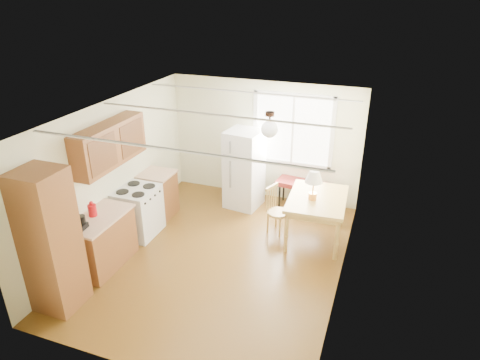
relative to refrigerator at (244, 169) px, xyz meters
The scene contains 11 objects.
room_shell 1.97m from the refrigerator, 82.93° to the right, with size 4.60×5.60×2.62m.
kitchen_run 2.94m from the refrigerator, 120.17° to the right, with size 0.65×3.40×2.20m.
window_unit 1.25m from the refrigerator, 33.98° to the left, with size 1.64×0.05×1.51m.
pendant_light 2.28m from the refrigerator, 58.18° to the right, with size 0.26×0.26×0.40m.
refrigerator is the anchor object (origin of this frame).
bench 1.31m from the refrigerator, 14.14° to the left, with size 1.25×0.58×0.56m.
dining_table 1.81m from the refrigerator, 25.12° to the right, with size 1.06×1.37×0.82m.
chair 1.21m from the refrigerator, 41.73° to the right, with size 0.44×0.43×0.90m.
table_lamp 1.83m from the refrigerator, 28.93° to the right, with size 0.31×0.31×0.54m.
coffee_maker 3.51m from the refrigerator, 115.03° to the right, with size 0.19×0.24×0.35m.
kettle 3.17m from the refrigerator, 119.43° to the right, with size 0.13×0.13×0.26m.
Camera 1 is at (2.39, -5.59, 4.24)m, focal length 32.00 mm.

